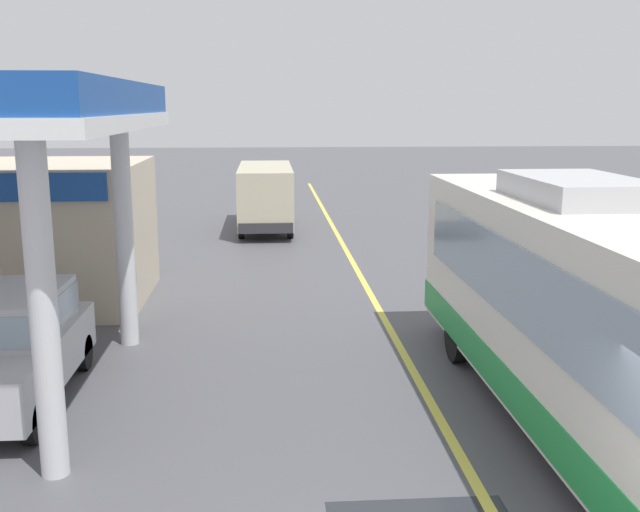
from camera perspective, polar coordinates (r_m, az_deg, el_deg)
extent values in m
plane|color=#4C4C51|center=(25.79, 1.71, 1.03)|extent=(120.00, 120.00, 0.00)
cube|color=#D8CC4C|center=(20.92, 3.11, -1.47)|extent=(0.16, 50.00, 0.01)
cube|color=silver|center=(11.12, 20.79, -4.07)|extent=(2.50, 11.00, 2.90)
cube|color=#1E8C3F|center=(11.45, 20.39, -9.38)|extent=(2.54, 11.04, 0.56)
cube|color=#8C9EAD|center=(10.54, 14.69, -1.99)|extent=(0.06, 9.35, 1.10)
cube|color=#B2B2B7|center=(11.72, 19.33, 4.94)|extent=(1.60, 2.80, 0.36)
cylinder|color=black|center=(14.11, 10.68, -6.06)|extent=(0.30, 1.00, 1.00)
cylinder|color=black|center=(14.82, 18.97, -5.64)|extent=(0.30, 1.00, 1.00)
cylinder|color=silver|center=(9.81, -20.69, -3.52)|extent=(0.36, 0.36, 4.60)
cylinder|color=silver|center=(14.95, -14.94, 1.84)|extent=(0.36, 0.36, 4.60)
cube|color=#B2B2B7|center=(12.89, -22.80, -7.47)|extent=(1.70, 4.20, 0.80)
cube|color=#B2B2B7|center=(12.86, -22.79, -4.02)|extent=(1.50, 2.31, 0.70)
cube|color=#8C9EAD|center=(12.86, -22.79, -4.02)|extent=(1.53, 2.35, 0.49)
cylinder|color=black|center=(11.47, -21.41, -11.86)|extent=(0.20, 0.64, 0.64)
cylinder|color=black|center=(14.17, -17.87, -7.12)|extent=(0.20, 0.64, 0.64)
cube|color=#BFB799|center=(28.53, -4.25, 4.85)|extent=(2.00, 6.00, 2.10)
cube|color=#8C9EAD|center=(28.49, -4.26, 5.65)|extent=(2.04, 5.10, 0.80)
cube|color=#2D2D33|center=(25.63, -4.22, 2.16)|extent=(1.90, 0.16, 0.36)
cylinder|color=black|center=(26.71, -6.11, 2.16)|extent=(0.22, 0.76, 0.76)
cylinder|color=black|center=(26.71, -2.33, 2.22)|extent=(0.22, 0.76, 0.76)
cylinder|color=black|center=(30.66, -5.87, 3.38)|extent=(0.22, 0.76, 0.76)
cylinder|color=black|center=(30.66, -2.57, 3.43)|extent=(0.22, 0.76, 0.76)
cylinder|color=#33333F|center=(15.77, -23.14, -5.27)|extent=(0.14, 0.14, 0.82)
cylinder|color=#D8CC4C|center=(15.56, -22.84, -2.94)|extent=(0.09, 0.09, 0.58)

